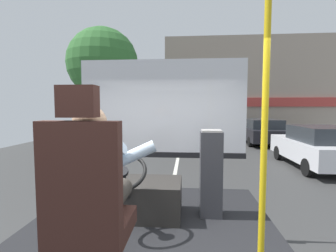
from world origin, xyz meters
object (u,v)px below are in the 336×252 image
object	(u,v)px
driver_seat	(88,210)
handrail_pole	(264,131)
parked_car_charcoal	(234,120)
parked_car_red	(245,125)
bus_driver	(95,177)
fare_box	(211,173)
parked_car_white	(320,146)
steering_console	(133,197)
parked_car_black	(261,131)

from	to	relation	value
driver_seat	handrail_pole	distance (m)	1.25
parked_car_charcoal	parked_car_red	bearing A→B (deg)	-92.41
bus_driver	fare_box	xyz separation A→B (m)	(0.88, 1.18, -0.27)
handrail_pole	parked_car_red	distance (m)	18.02
handrail_pole	parked_car_white	distance (m)	8.05
parked_car_red	parked_car_charcoal	bearing A→B (deg)	87.59
driver_seat	fare_box	size ratio (longest dim) A/B	1.38
steering_console	handrail_pole	xyz separation A→B (m)	(1.13, -0.99, 0.85)
parked_car_charcoal	driver_seat	bearing A→B (deg)	-102.59
parked_car_black	parked_car_white	bearing A→B (deg)	-87.12
handrail_pole	parked_car_red	size ratio (longest dim) A/B	0.49
driver_seat	parked_car_charcoal	xyz separation A→B (m)	(5.25, 23.51, -0.65)
driver_seat	parked_car_red	world-z (taller)	driver_seat
bus_driver	parked_car_black	distance (m)	13.63
handrail_pole	parked_car_black	distance (m)	13.19
fare_box	parked_car_charcoal	xyz separation A→B (m)	(4.37, 22.20, -0.55)
driver_seat	parked_car_charcoal	bearing A→B (deg)	77.41
handrail_pole	parked_car_white	size ratio (longest dim) A/B	0.56
bus_driver	parked_car_charcoal	xyz separation A→B (m)	(5.25, 23.38, -0.83)
parked_car_charcoal	parked_car_white	bearing A→B (deg)	-90.53
fare_box	parked_car_black	distance (m)	12.21
bus_driver	fare_box	bearing A→B (deg)	53.17
parked_car_black	steering_console	bearing A→B (deg)	-112.47
parked_car_black	parked_car_charcoal	xyz separation A→B (m)	(0.44, 10.66, 0.04)
fare_box	parked_car_black	bearing A→B (deg)	71.22
bus_driver	parked_car_red	size ratio (longest dim) A/B	0.18
bus_driver	parked_car_black	world-z (taller)	bus_driver
driver_seat	bus_driver	distance (m)	0.21
fare_box	parked_car_white	xyz separation A→B (m)	(4.21, 5.84, -0.58)
driver_seat	fare_box	distance (m)	1.58
parked_car_red	parked_car_black	bearing A→B (deg)	-92.30
parked_car_red	fare_box	bearing A→B (deg)	-104.05
parked_car_white	parked_car_red	xyz separation A→B (m)	(-0.09, 10.65, -0.07)
driver_seat	bus_driver	world-z (taller)	driver_seat
bus_driver	parked_car_charcoal	world-z (taller)	bus_driver
handrail_pole	parked_car_red	world-z (taller)	handrail_pole
driver_seat	parked_car_black	world-z (taller)	driver_seat
fare_box	parked_car_charcoal	distance (m)	22.63
parked_car_white	fare_box	bearing A→B (deg)	-125.80
steering_console	parked_car_charcoal	bearing A→B (deg)	76.74
driver_seat	fare_box	world-z (taller)	driver_seat
fare_box	parked_car_charcoal	world-z (taller)	fare_box
parked_car_red	parked_car_charcoal	size ratio (longest dim) A/B	1.00
driver_seat	steering_console	world-z (taller)	driver_seat
handrail_pole	parked_car_red	xyz separation A→B (m)	(3.88, 17.56, -1.23)
parked_car_charcoal	bus_driver	bearing A→B (deg)	-102.66
steering_console	parked_car_black	distance (m)	12.59
driver_seat	parked_car_black	size ratio (longest dim) A/B	0.30
parked_car_white	handrail_pole	bearing A→B (deg)	-119.84
handrail_pole	fare_box	xyz separation A→B (m)	(-0.25, 1.07, -0.58)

